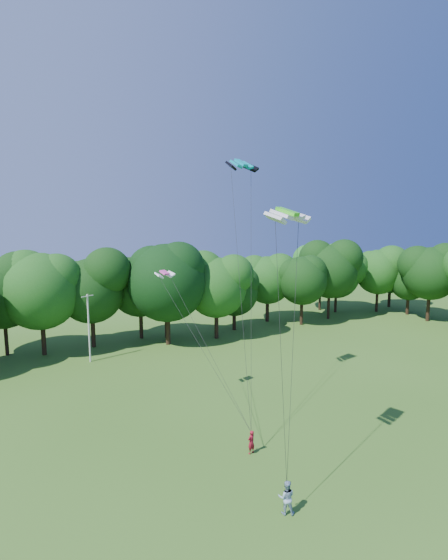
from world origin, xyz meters
TOP-DOWN VIEW (x-y plane):
  - ground at (0.00, 0.00)m, footprint 160.00×160.00m
  - utility_pole at (-4.32, 31.85)m, footprint 1.36×0.69m
  - kite_flyer_left at (0.92, 8.20)m, footprint 0.66×0.53m
  - kite_flyer_right at (-0.62, 2.38)m, footprint 1.14×1.08m
  - kite_teal at (5.01, 16.35)m, footprint 2.89×1.66m
  - kite_green at (1.00, 4.92)m, footprint 3.09×2.11m
  - kite_pink at (-1.18, 17.74)m, footprint 1.69×1.10m
  - tree_back_center at (5.34, 33.65)m, footprint 10.25×10.25m
  - tree_back_east at (34.40, 39.45)m, footprint 8.11×8.11m

SIDE VIEW (x-z plane):
  - ground at x=0.00m, z-range 0.00..0.00m
  - kite_flyer_left at x=0.92m, z-range 0.00..1.60m
  - kite_flyer_right at x=-0.62m, z-range 0.00..1.85m
  - utility_pole at x=-4.32m, z-range 0.13..7.46m
  - tree_back_east at x=34.40m, z-range 1.47..13.26m
  - tree_back_center at x=5.34m, z-range 1.86..16.77m
  - kite_pink at x=-1.18m, z-range 10.93..11.26m
  - kite_green at x=1.00m, z-range 15.54..16.07m
  - kite_teal at x=5.01m, z-range 19.39..20.08m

